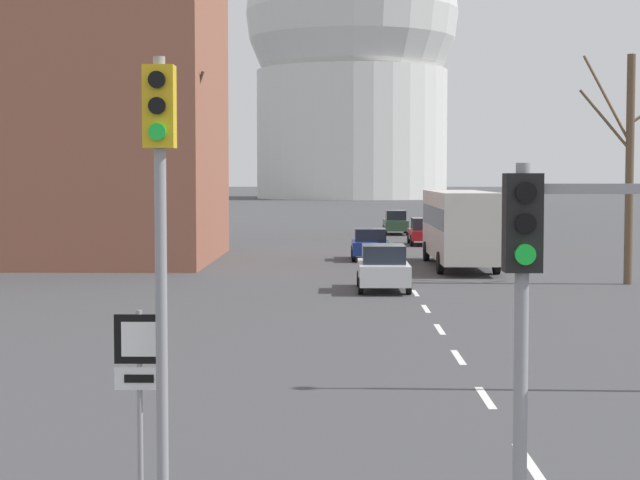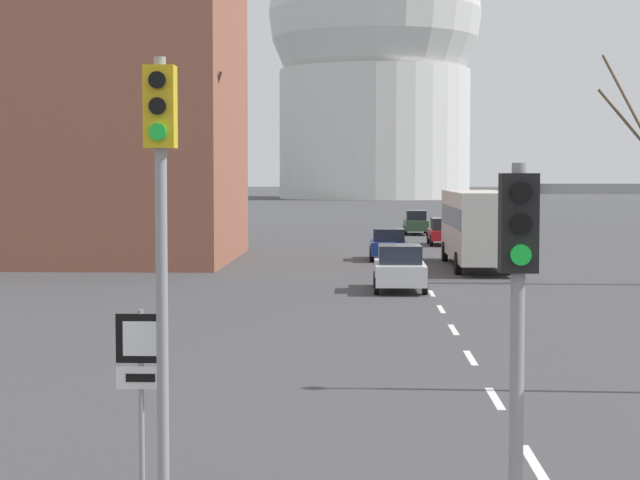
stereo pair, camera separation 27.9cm
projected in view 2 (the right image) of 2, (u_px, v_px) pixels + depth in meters
lane_stripe_1 at (534, 462)px, 15.62m from camera, size 0.16×2.00×0.01m
lane_stripe_2 at (495, 398)px, 20.11m from camera, size 0.16×2.00×0.01m
lane_stripe_3 at (470, 358)px, 24.60m from camera, size 0.16×2.00×0.01m
lane_stripe_4 at (454, 330)px, 29.08m from camera, size 0.16×2.00×0.01m
lane_stripe_5 at (441, 309)px, 33.57m from camera, size 0.16×2.00×0.01m
lane_stripe_6 at (432, 293)px, 38.06m from camera, size 0.16×2.00×0.01m
lane_stripe_7 at (424, 281)px, 42.55m from camera, size 0.16×2.00×0.01m
lane_stripe_8 at (418, 271)px, 47.04m from camera, size 0.16×2.00×0.01m
lane_stripe_9 at (413, 263)px, 51.53m from camera, size 0.16×2.00×0.01m
lane_stripe_10 at (409, 256)px, 56.02m from camera, size 0.16×2.00×0.01m
lane_stripe_11 at (405, 250)px, 60.50m from camera, size 0.16×2.00×0.01m
traffic_signal_near_left at (161, 204)px, 12.52m from camera, size 0.36×0.34×5.57m
traffic_signal_centre_tall at (597, 272)px, 10.31m from camera, size 2.43×0.34×4.32m
route_sign_post at (141, 376)px, 12.99m from camera, size 0.60×0.08×2.57m
sedan_near_left at (388, 244)px, 53.09m from camera, size 1.87×3.96×1.58m
sedan_near_right at (400, 268)px, 38.87m from camera, size 1.87×4.08×1.69m
sedan_mid_centre at (416, 222)px, 76.28m from camera, size 1.70×4.50×1.72m
sedan_far_left at (444, 231)px, 64.50m from camera, size 1.85×4.23×1.65m
city_bus at (478, 223)px, 48.48m from camera, size 2.66×10.80×3.48m
bare_tree_left_near at (201, 174)px, 48.36m from camera, size 2.43×5.01×8.89m
capitol_dome at (375, 52)px, 197.38m from camera, size 39.25×39.25×55.45m
apartment_block_left at (51, 5)px, 52.71m from camera, size 18.00×14.00×25.20m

